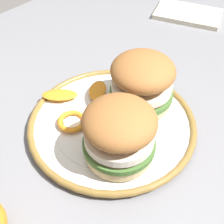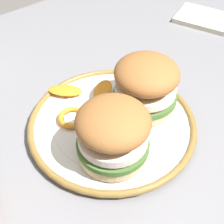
# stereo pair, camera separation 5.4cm
# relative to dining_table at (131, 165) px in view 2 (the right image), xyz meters

# --- Properties ---
(dining_table) EXTENTS (1.32, 1.08, 0.75)m
(dining_table) POSITION_rel_dining_table_xyz_m (0.00, 0.00, 0.00)
(dining_table) COLOR gray
(dining_table) RESTS_ON ground
(dinner_plate) EXTENTS (0.30, 0.30, 0.02)m
(dinner_plate) POSITION_rel_dining_table_xyz_m (-0.02, 0.04, 0.10)
(dinner_plate) COLOR white
(dinner_plate) RESTS_ON dining_table
(sandwich_half_left) EXTENTS (0.15, 0.15, 0.10)m
(sandwich_half_left) POSITION_rel_dining_table_xyz_m (0.05, 0.03, 0.16)
(sandwich_half_left) COLOR beige
(sandwich_half_left) RESTS_ON dinner_plate
(sandwich_half_right) EXTENTS (0.16, 0.16, 0.10)m
(sandwich_half_right) POSITION_rel_dining_table_xyz_m (-0.06, -0.02, 0.16)
(sandwich_half_right) COLOR beige
(sandwich_half_right) RESTS_ON dinner_plate
(orange_peel_curled) EXTENTS (0.07, 0.07, 0.01)m
(orange_peel_curled) POSITION_rel_dining_table_xyz_m (-0.07, 0.09, 0.11)
(orange_peel_curled) COLOR orange
(orange_peel_curled) RESTS_ON dinner_plate
(orange_peel_strip_long) EXTENTS (0.07, 0.07, 0.01)m
(orange_peel_strip_long) POSITION_rel_dining_table_xyz_m (-0.04, 0.16, 0.11)
(orange_peel_strip_long) COLOR orange
(orange_peel_strip_long) RESTS_ON dinner_plate
(orange_peel_strip_short) EXTENTS (0.06, 0.06, 0.01)m
(orange_peel_strip_short) POSITION_rel_dining_table_xyz_m (0.02, 0.11, 0.11)
(orange_peel_strip_short) COLOR orange
(orange_peel_strip_short) RESTS_ON dinner_plate
(folded_napkin) EXTENTS (0.16, 0.19, 0.01)m
(folded_napkin) POSITION_rel_dining_table_xyz_m (0.41, 0.17, 0.09)
(folded_napkin) COLOR beige
(folded_napkin) RESTS_ON dining_table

